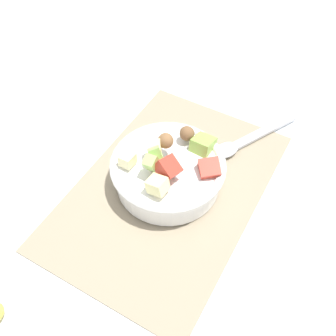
# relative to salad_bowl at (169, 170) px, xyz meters

# --- Properties ---
(ground_plane) EXTENTS (2.40, 2.40, 0.00)m
(ground_plane) POSITION_rel_salad_bowl_xyz_m (0.01, 0.01, -0.04)
(ground_plane) COLOR silver
(placemat) EXTENTS (0.47, 0.31, 0.01)m
(placemat) POSITION_rel_salad_bowl_xyz_m (0.01, 0.01, -0.04)
(placemat) COLOR gray
(placemat) RESTS_ON ground_plane
(salad_bowl) EXTENTS (0.21, 0.21, 0.11)m
(salad_bowl) POSITION_rel_salad_bowl_xyz_m (0.00, 0.00, 0.00)
(salad_bowl) COLOR white
(salad_bowl) RESTS_ON placemat
(serving_spoon) EXTENTS (0.20, 0.12, 0.01)m
(serving_spoon) POSITION_rel_salad_bowl_xyz_m (-0.16, 0.08, -0.03)
(serving_spoon) COLOR #B7B7BC
(serving_spoon) RESTS_ON placemat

